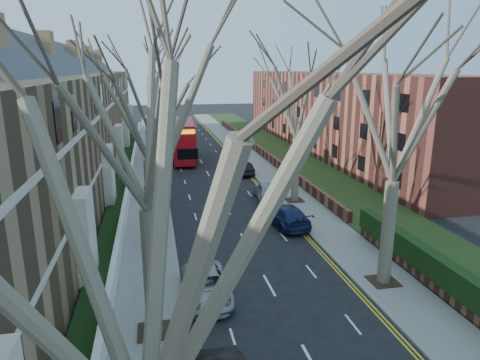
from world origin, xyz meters
TOP-DOWN VIEW (x-y plane):
  - pavement_left at (-6.00, 39.00)m, footprint 3.00×102.00m
  - pavement_right at (6.00, 39.00)m, footprint 3.00×102.00m
  - terrace_left at (-13.65, 31.00)m, footprint 9.70×78.00m
  - flats_right at (17.46, 43.00)m, footprint 13.97×54.00m
  - front_wall_left at (-7.65, 31.00)m, footprint 0.30×78.00m
  - grass_verge_right at (10.50, 39.00)m, footprint 6.00×102.00m
  - tree_left_near at (-5.70, -4.00)m, footprint 9.80×9.80m
  - tree_left_mid at (-5.70, 6.00)m, footprint 10.50×10.50m
  - tree_left_far at (-5.70, 16.00)m, footprint 10.15×10.15m
  - tree_left_dist at (-5.70, 28.00)m, footprint 10.50×10.50m
  - tree_right_mid at (5.70, 8.00)m, footprint 10.50×10.50m
  - tree_right_far at (5.70, 22.00)m, footprint 10.15×10.15m
  - double_decker_bus at (-1.86, 40.42)m, footprint 3.07×10.79m
  - car_left_far at (-3.24, 8.42)m, footprint 2.12×4.57m
  - car_right_near at (3.34, 17.03)m, footprint 2.70×5.27m
  - car_right_mid at (3.62, 22.85)m, footprint 2.31×4.78m
  - car_right_far at (3.48, 31.90)m, footprint 1.76×4.02m

SIDE VIEW (x-z plane):
  - pavement_left at x=-6.00m, z-range 0.00..0.12m
  - pavement_right at x=6.00m, z-range 0.00..0.12m
  - grass_verge_right at x=10.50m, z-range 0.12..0.18m
  - front_wall_left at x=-7.65m, z-range 0.12..1.12m
  - car_left_far at x=-3.24m, z-range 0.00..1.27m
  - car_right_far at x=3.48m, z-range 0.00..1.29m
  - car_right_near at x=3.34m, z-range 0.00..1.46m
  - car_right_mid at x=3.62m, z-range 0.00..1.57m
  - double_decker_bus at x=-1.86m, z-range -0.04..4.44m
  - flats_right at x=17.46m, z-range -0.02..9.98m
  - terrace_left at x=-13.65m, z-range -1.27..12.33m
  - tree_left_near at x=-5.70m, z-range 2.06..15.79m
  - tree_left_far at x=-5.70m, z-range 2.13..16.35m
  - tree_right_far at x=5.70m, z-range 2.13..16.35m
  - tree_left_mid at x=-5.70m, z-range 2.20..16.91m
  - tree_right_mid at x=5.70m, z-range 2.20..16.91m
  - tree_left_dist at x=-5.70m, z-range 2.20..16.91m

